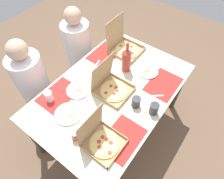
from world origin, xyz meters
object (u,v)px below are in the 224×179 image
(pizza_box_corner_right, at_px, (101,140))
(diner_left_seat, at_px, (36,88))
(pizza_box_corner_left, at_px, (124,46))
(cup_red, at_px, (49,96))
(pizza_box_center, at_px, (111,87))
(diner_right_seat, at_px, (79,54))
(plate_near_right, at_px, (148,71))
(cup_clear_left, at_px, (154,109))
(soda_bottle, at_px, (127,60))
(plate_middle, at_px, (68,114))
(cup_spare, at_px, (75,135))
(plate_far_left, at_px, (78,90))
(cup_dark, at_px, (136,102))

(pizza_box_corner_right, height_order, diner_left_seat, diner_left_seat)
(pizza_box_corner_left, xyz_separation_m, cup_red, (-0.95, 0.15, 0.00))
(pizza_box_center, height_order, diner_right_seat, diner_right_seat)
(pizza_box_center, distance_m, cup_red, 0.55)
(cup_red, height_order, diner_right_seat, diner_right_seat)
(diner_right_seat, bearing_deg, plate_near_right, -86.77)
(pizza_box_center, bearing_deg, pizza_box_corner_left, 22.78)
(pizza_box_center, distance_m, diner_right_seat, 0.88)
(pizza_box_corner_right, distance_m, cup_clear_left, 0.51)
(cup_red, bearing_deg, cup_clear_left, -61.36)
(soda_bottle, bearing_deg, cup_clear_left, -120.69)
(pizza_box_corner_right, height_order, diner_right_seat, diner_right_seat)
(pizza_box_center, height_order, plate_middle, pizza_box_center)
(cup_red, relative_size, diner_left_seat, 0.09)
(cup_spare, height_order, diner_right_seat, diner_right_seat)
(plate_far_left, xyz_separation_m, cup_clear_left, (0.21, -0.67, 0.04))
(pizza_box_center, bearing_deg, cup_red, 138.29)
(cup_dark, bearing_deg, pizza_box_center, 88.08)
(plate_far_left, bearing_deg, cup_spare, -139.10)
(plate_near_right, distance_m, diner_left_seat, 1.20)
(plate_near_right, bearing_deg, plate_middle, 160.85)
(plate_far_left, relative_size, diner_right_seat, 0.19)
(diner_left_seat, bearing_deg, cup_red, -101.64)
(diner_right_seat, bearing_deg, plate_middle, -140.99)
(plate_far_left, bearing_deg, cup_dark, -70.59)
(cup_spare, height_order, cup_dark, cup_dark)
(plate_middle, bearing_deg, diner_left_seat, 81.52)
(pizza_box_corner_left, distance_m, diner_left_seat, 1.06)
(pizza_box_corner_left, bearing_deg, soda_bottle, -141.94)
(plate_near_right, height_order, diner_right_seat, diner_right_seat)
(pizza_box_corner_right, height_order, plate_far_left, pizza_box_corner_right)
(soda_bottle, distance_m, cup_red, 0.79)
(pizza_box_corner_left, height_order, plate_far_left, pizza_box_corner_left)
(cup_clear_left, bearing_deg, plate_middle, 128.61)
(plate_middle, xyz_separation_m, cup_dark, (0.42, -0.40, 0.04))
(diner_right_seat, bearing_deg, soda_bottle, -93.94)
(plate_middle, distance_m, diner_left_seat, 0.68)
(plate_far_left, distance_m, cup_spare, 0.46)
(soda_bottle, relative_size, diner_right_seat, 0.29)
(cup_dark, bearing_deg, pizza_box_corner_left, 42.41)
(pizza_box_corner_left, height_order, cup_clear_left, pizza_box_corner_left)
(pizza_box_corner_left, distance_m, plate_near_right, 0.40)
(plate_middle, bearing_deg, pizza_box_center, -17.32)
(plate_near_right, distance_m, cup_clear_left, 0.47)
(plate_middle, bearing_deg, pizza_box_corner_left, 5.40)
(pizza_box_corner_right, distance_m, cup_red, 0.62)
(cup_red, distance_m, cup_dark, 0.76)
(soda_bottle, relative_size, cup_clear_left, 3.01)
(plate_middle, bearing_deg, cup_red, 86.87)
(plate_near_right, relative_size, diner_right_seat, 0.18)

